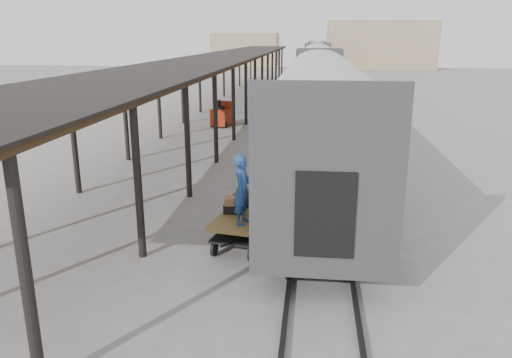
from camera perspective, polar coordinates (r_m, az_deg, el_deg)
The scene contains 11 objects.
ground at distance 14.77m, azimuth -5.28°, elevation -5.77°, with size 160.00×160.00×0.00m, color slate.
train at distance 47.29m, azimuth 7.07°, elevation 12.55°, with size 3.45×76.01×4.01m.
canopy at distance 37.96m, azimuth -3.09°, elevation 13.80°, with size 4.90×64.30×4.15m.
rails at distance 47.72m, azimuth 6.97°, elevation 9.41°, with size 1.54×150.00×0.12m.
building_far at distance 92.09m, azimuth 13.95°, elevation 14.67°, with size 18.00×10.00×8.00m, color tan.
building_left at distance 96.31m, azimuth -1.18°, elevation 14.57°, with size 12.00×8.00×6.00m, color tan.
baggage_cart at distance 13.50m, azimuth -1.35°, elevation -4.90°, with size 1.68×2.59×0.86m.
suitcase_stack at distance 13.70m, azimuth -1.21°, elevation -2.81°, with size 1.34×1.17×0.57m.
luggage_tug at distance 31.61m, azimuth -3.81°, elevation 7.29°, with size 1.36×1.87×1.49m.
porter at distance 12.52m, azimuth -1.56°, elevation -1.22°, with size 0.65×0.43×1.80m, color navy.
pedestrian at distance 31.18m, azimuth -4.17°, elevation 7.48°, with size 1.00×0.42×1.70m, color black.
Camera 1 is at (2.91, -13.41, 5.47)m, focal length 35.00 mm.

